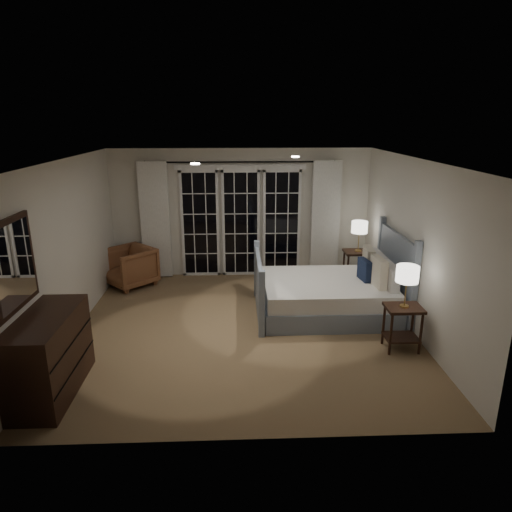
{
  "coord_description": "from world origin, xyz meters",
  "views": [
    {
      "loc": [
        -0.08,
        -6.28,
        3.05
      ],
      "look_at": [
        0.2,
        0.28,
        1.05
      ],
      "focal_mm": 32.0,
      "sensor_mm": 36.0,
      "label": 1
    }
  ],
  "objects_px": {
    "nightstand_right": "(357,263)",
    "lamp_right": "(360,227)",
    "bed": "(330,293)",
    "nightstand_left": "(403,321)",
    "armchair": "(130,267)",
    "lamp_left": "(407,274)",
    "dresser": "(49,355)"
  },
  "relations": [
    {
      "from": "lamp_left",
      "to": "dresser",
      "type": "distance_m",
      "value": 4.49
    },
    {
      "from": "nightstand_right",
      "to": "armchair",
      "type": "relative_size",
      "value": 0.81
    },
    {
      "from": "nightstand_left",
      "to": "dresser",
      "type": "xyz_separation_m",
      "value": [
        -4.37,
        -0.84,
        0.06
      ]
    },
    {
      "from": "lamp_left",
      "to": "armchair",
      "type": "height_order",
      "value": "lamp_left"
    },
    {
      "from": "nightstand_right",
      "to": "dresser",
      "type": "bearing_deg",
      "value": -142.58
    },
    {
      "from": "armchair",
      "to": "lamp_left",
      "type": "bearing_deg",
      "value": 13.31
    },
    {
      "from": "armchair",
      "to": "nightstand_right",
      "type": "bearing_deg",
      "value": 43.72
    },
    {
      "from": "lamp_left",
      "to": "armchair",
      "type": "xyz_separation_m",
      "value": [
        -4.24,
        2.66,
        -0.71
      ]
    },
    {
      "from": "nightstand_left",
      "to": "dresser",
      "type": "bearing_deg",
      "value": -169.18
    },
    {
      "from": "armchair",
      "to": "dresser",
      "type": "bearing_deg",
      "value": -46.78
    },
    {
      "from": "bed",
      "to": "dresser",
      "type": "bearing_deg",
      "value": -150.13
    },
    {
      "from": "bed",
      "to": "nightstand_left",
      "type": "bearing_deg",
      "value": -59.96
    },
    {
      "from": "nightstand_right",
      "to": "lamp_right",
      "type": "height_order",
      "value": "lamp_right"
    },
    {
      "from": "bed",
      "to": "lamp_left",
      "type": "distance_m",
      "value": 1.64
    },
    {
      "from": "nightstand_left",
      "to": "lamp_left",
      "type": "distance_m",
      "value": 0.67
    },
    {
      "from": "bed",
      "to": "nightstand_left",
      "type": "height_order",
      "value": "bed"
    },
    {
      "from": "nightstand_left",
      "to": "dresser",
      "type": "relative_size",
      "value": 0.47
    },
    {
      "from": "lamp_left",
      "to": "dresser",
      "type": "relative_size",
      "value": 0.43
    },
    {
      "from": "lamp_right",
      "to": "armchair",
      "type": "distance_m",
      "value": 4.34
    },
    {
      "from": "nightstand_right",
      "to": "lamp_left",
      "type": "distance_m",
      "value": 2.62
    },
    {
      "from": "nightstand_left",
      "to": "dresser",
      "type": "distance_m",
      "value": 4.45
    },
    {
      "from": "nightstand_right",
      "to": "lamp_left",
      "type": "relative_size",
      "value": 1.15
    },
    {
      "from": "dresser",
      "to": "nightstand_right",
      "type": "bearing_deg",
      "value": 37.42
    },
    {
      "from": "nightstand_left",
      "to": "nightstand_right",
      "type": "distance_m",
      "value": 2.53
    },
    {
      "from": "nightstand_right",
      "to": "lamp_right",
      "type": "xyz_separation_m",
      "value": [
        0.0,
        0.0,
        0.68
      ]
    },
    {
      "from": "nightstand_left",
      "to": "lamp_left",
      "type": "relative_size",
      "value": 1.09
    },
    {
      "from": "nightstand_left",
      "to": "armchair",
      "type": "bearing_deg",
      "value": 147.96
    },
    {
      "from": "bed",
      "to": "nightstand_right",
      "type": "xyz_separation_m",
      "value": [
        0.76,
        1.28,
        0.1
      ]
    },
    {
      "from": "bed",
      "to": "nightstand_right",
      "type": "bearing_deg",
      "value": 59.26
    },
    {
      "from": "nightstand_right",
      "to": "lamp_right",
      "type": "distance_m",
      "value": 0.68
    },
    {
      "from": "bed",
      "to": "dresser",
      "type": "height_order",
      "value": "bed"
    },
    {
      "from": "nightstand_right",
      "to": "dresser",
      "type": "relative_size",
      "value": 0.49
    }
  ]
}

